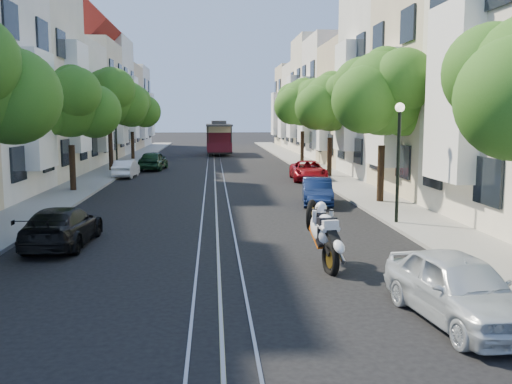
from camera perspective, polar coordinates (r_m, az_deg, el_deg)
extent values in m
plane|color=black|center=(43.47, -4.18, 2.48)|extent=(200.00, 200.00, 0.00)
cube|color=gray|center=(44.09, 5.30, 2.62)|extent=(2.50, 80.00, 0.12)
cube|color=gray|center=(44.05, -13.66, 2.44)|extent=(2.50, 80.00, 0.12)
cube|color=gray|center=(43.47, -4.90, 2.49)|extent=(0.06, 80.00, 0.02)
cube|color=gray|center=(43.47, -4.18, 2.50)|extent=(0.06, 80.00, 0.02)
cube|color=gray|center=(43.48, -3.45, 2.50)|extent=(0.06, 80.00, 0.02)
cube|color=tan|center=(43.47, -4.18, 2.49)|extent=(0.08, 80.00, 0.01)
cube|color=white|center=(21.04, 19.22, 9.35)|extent=(0.90, 3.04, 6.05)
cube|color=beige|center=(29.90, 19.85, 9.38)|extent=(7.00, 8.00, 10.00)
cube|color=white|center=(28.55, 12.73, 8.14)|extent=(0.90, 3.04, 5.50)
cube|color=silver|center=(37.40, 14.84, 10.65)|extent=(7.00, 8.00, 12.00)
cube|color=white|center=(36.30, 9.03, 9.39)|extent=(0.90, 3.04, 6.60)
cube|color=#C6B28C|center=(44.98, 11.41, 8.26)|extent=(7.00, 8.00, 9.00)
cube|color=white|center=(44.10, 6.58, 7.44)|extent=(0.90, 3.04, 4.95)
cube|color=white|center=(52.74, 9.05, 9.00)|extent=(7.00, 8.00, 10.50)
cube|color=white|center=(51.98, 4.91, 8.16)|extent=(0.90, 3.04, 5.78)
cube|color=beige|center=(60.57, 7.29, 9.30)|extent=(7.00, 8.00, 11.50)
cube|color=white|center=(59.90, 3.68, 8.49)|extent=(0.90, 3.04, 6.32)
cube|color=silver|center=(68.40, 5.92, 8.27)|extent=(7.00, 8.00, 9.50)
cube|color=white|center=(67.82, 2.72, 7.67)|extent=(0.90, 3.04, 5.23)
cube|color=beige|center=(76.29, 4.85, 8.39)|extent=(7.00, 8.00, 10.00)
cube|color=white|center=(75.77, 1.97, 7.81)|extent=(0.90, 3.04, 5.50)
cube|color=white|center=(28.48, -21.02, 7.66)|extent=(0.90, 3.04, 5.39)
cube|color=beige|center=(37.31, -23.29, 10.11)|extent=(7.00, 8.00, 11.76)
cube|color=white|center=(36.24, -17.45, 8.98)|extent=(0.90, 3.04, 6.47)
cube|color=silver|center=(44.91, -19.88, 7.85)|extent=(7.00, 8.00, 8.82)
cube|color=white|center=(44.05, -15.03, 7.14)|extent=(0.90, 3.04, 4.85)
cube|color=beige|center=(52.68, -17.58, 8.63)|extent=(7.00, 8.00, 10.29)
cube|color=white|center=(51.94, -13.43, 7.89)|extent=(0.90, 3.04, 5.66)
cube|color=silver|center=(60.51, -15.87, 8.97)|extent=(7.00, 8.00, 11.27)
cube|color=white|center=(59.86, -12.23, 8.24)|extent=(0.90, 3.04, 6.20)
cube|color=#C6B28C|center=(68.35, -14.50, 8.00)|extent=(7.00, 8.00, 9.31)
cube|color=white|center=(67.79, -11.29, 7.47)|extent=(0.90, 3.04, 5.12)
cube|color=white|center=(76.25, -13.45, 8.14)|extent=(7.00, 8.00, 9.80)
cube|color=white|center=(75.74, -10.57, 7.63)|extent=(0.90, 3.04, 5.39)
cylinder|color=black|center=(25.50, 12.36, 1.83)|extent=(0.30, 0.30, 2.45)
sphere|color=#2A5415|center=(25.41, 12.59, 9.63)|extent=(3.64, 3.64, 3.64)
sphere|color=#2A5415|center=(26.21, 14.57, 8.62)|extent=(2.91, 2.91, 2.91)
sphere|color=#2A5415|center=(24.46, 10.89, 9.05)|extent=(2.84, 2.84, 2.84)
sphere|color=#2A5415|center=(25.58, 12.80, 11.62)|extent=(2.18, 2.18, 2.18)
cylinder|color=black|center=(36.14, 7.36, 3.51)|extent=(0.30, 0.30, 2.38)
sphere|color=#2A5415|center=(36.07, 7.45, 8.85)|extent=(3.54, 3.54, 3.54)
sphere|color=#2A5415|center=(36.79, 8.98, 8.17)|extent=(2.83, 2.83, 2.83)
sphere|color=#2A5415|center=(35.19, 6.15, 8.42)|extent=(2.76, 2.76, 2.76)
sphere|color=#2A5415|center=(36.22, 7.60, 10.27)|extent=(2.12, 2.12, 2.12)
cylinder|color=black|center=(46.94, 4.64, 4.54)|extent=(0.30, 0.30, 2.52)
sphere|color=#2A5415|center=(46.90, 4.69, 8.89)|extent=(3.74, 3.74, 3.74)
sphere|color=#2A5415|center=(47.56, 5.91, 8.38)|extent=(3.00, 3.00, 3.00)
sphere|color=#2A5415|center=(46.06, 3.64, 8.55)|extent=(2.92, 2.92, 2.92)
sphere|color=#2A5415|center=(47.04, 4.81, 9.98)|extent=(2.25, 2.25, 2.25)
sphere|color=#2A5415|center=(18.79, -23.18, 8.79)|extent=(2.91, 2.91, 2.91)
cylinder|color=black|center=(30.26, -17.88, 2.34)|extent=(0.30, 0.30, 2.27)
sphere|color=#2A5415|center=(30.16, -18.12, 8.44)|extent=(3.38, 3.38, 3.38)
sphere|color=#2A5415|center=(30.40, -15.84, 7.76)|extent=(2.70, 2.70, 2.70)
sphere|color=#2A5415|center=(29.71, -20.22, 7.79)|extent=(2.64, 2.64, 2.64)
sphere|color=#2A5415|center=(30.26, -17.96, 10.15)|extent=(2.03, 2.03, 2.03)
cylinder|color=black|center=(40.99, -14.32, 3.98)|extent=(0.30, 0.30, 2.62)
sphere|color=#2A5415|center=(40.95, -14.49, 9.17)|extent=(3.90, 3.90, 3.90)
sphere|color=#2A5415|center=(41.25, -12.83, 8.65)|extent=(3.12, 3.12, 3.12)
sphere|color=#2A5415|center=(40.43, -15.99, 8.71)|extent=(3.04, 3.04, 3.04)
sphere|color=#2A5415|center=(41.07, -14.37, 10.42)|extent=(2.34, 2.34, 2.34)
cylinder|color=black|center=(51.85, -12.23, 4.60)|extent=(0.30, 0.30, 2.38)
sphere|color=#2A5415|center=(51.80, -12.33, 8.32)|extent=(3.54, 3.54, 3.54)
sphere|color=#2A5415|center=(52.15, -11.04, 7.90)|extent=(2.83, 2.83, 2.83)
sphere|color=#2A5415|center=(51.24, -13.50, 7.96)|extent=(2.76, 2.76, 2.76)
sphere|color=#2A5415|center=(51.91, -12.24, 9.31)|extent=(2.12, 2.12, 2.12)
cylinder|color=black|center=(20.42, 14.02, 2.58)|extent=(0.12, 0.12, 4.00)
sphere|color=#FFF2CC|center=(20.35, 14.20, 8.20)|extent=(0.32, 0.32, 0.32)
cylinder|color=black|center=(37.85, -13.79, 4.76)|extent=(0.12, 0.12, 4.00)
sphere|color=#FFF2CC|center=(37.82, -13.88, 7.79)|extent=(0.32, 0.32, 0.32)
torus|color=black|center=(14.08, 7.47, -6.70)|extent=(0.33, 0.90, 0.88)
torus|color=black|center=(15.16, 5.57, -2.36)|extent=(0.45, 0.85, 0.86)
ellipsoid|color=silver|center=(14.50, 6.59, -3.73)|extent=(0.72, 1.27, 1.06)
ellipsoid|color=silver|center=(14.18, 7.05, -3.12)|extent=(0.54, 0.73, 0.60)
cube|color=black|center=(13.81, 7.75, -4.53)|extent=(0.36, 0.64, 0.45)
cube|color=silver|center=(14.15, 7.10, -3.17)|extent=(0.50, 0.70, 0.26)
sphere|color=black|center=(14.48, 6.55, -2.48)|extent=(0.31, 0.31, 0.31)
cube|color=black|center=(58.37, -3.74, 4.22)|extent=(2.45, 8.16, 0.30)
cube|color=#440B15|center=(58.31, -3.75, 5.41)|extent=(2.51, 5.11, 2.44)
cube|color=beige|center=(58.29, -3.76, 6.31)|extent=(2.56, 5.16, 0.61)
cube|color=#2D2D30|center=(58.28, -3.76, 6.71)|extent=(2.65, 8.16, 0.18)
cube|color=#2D2D30|center=(58.28, -3.77, 6.96)|extent=(1.48, 4.59, 0.36)
imported|color=silver|center=(11.35, 19.59, -9.02)|extent=(2.00, 3.98, 1.30)
imported|color=#0D1A42|center=(24.93, 6.14, 0.06)|extent=(1.68, 3.65, 1.16)
imported|color=maroon|center=(34.43, 5.24, 2.14)|extent=(2.16, 4.35, 1.19)
imported|color=black|center=(17.77, -18.81, -3.28)|extent=(1.81, 4.13, 1.18)
imported|color=white|center=(36.96, -12.87, 2.28)|extent=(1.34, 3.38, 1.09)
imported|color=#15341E|center=(41.74, -10.23, 3.12)|extent=(2.00, 4.17, 1.37)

